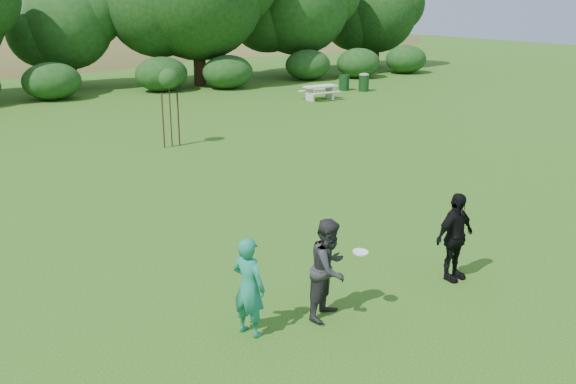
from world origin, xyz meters
The scene contains 10 objects.
ground centered at (0.00, 0.00, 0.00)m, with size 120.00×120.00×0.00m, color #19470C.
player_teal centered at (-2.95, -0.30, 0.84)m, with size 0.61×0.40×1.68m, color #1B7A62.
player_grey centered at (-1.48, -0.52, 0.89)m, with size 0.86×0.67×1.78m, color #2A292C.
player_black centered at (1.45, -0.65, 0.88)m, with size 1.03×0.43×1.76m, color black.
trash_can_near centered at (15.96, 21.14, 0.45)m, with size 0.60×0.60×0.90m, color #153B1B.
frisbee centered at (-1.02, -0.78, 1.17)m, with size 0.27×0.27×0.05m.
sapling centered at (1.55, 13.09, 2.42)m, with size 0.70×0.70×2.85m.
picnic_table centered at (12.68, 19.06, 0.52)m, with size 1.80×1.48×0.76m.
trash_can_lidded centered at (16.69, 20.24, 0.54)m, with size 0.60×0.60×1.05m.
tree_row centered at (3.23, 28.68, 4.87)m, with size 53.92×10.38×9.62m.
Camera 1 is at (-7.63, -8.52, 5.35)m, focal length 40.00 mm.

